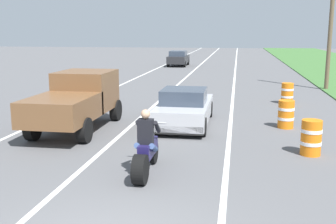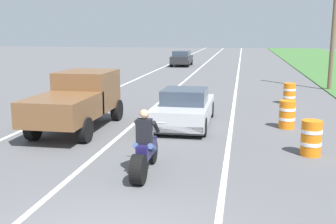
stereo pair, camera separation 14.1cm
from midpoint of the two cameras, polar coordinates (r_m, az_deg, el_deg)
lane_stripe_left_solid at (r=26.93m, az=-5.95°, el=3.80°), size 0.14×120.00×0.01m
lane_stripe_right_solid at (r=25.87m, az=9.59°, el=3.41°), size 0.14×120.00×0.01m
lane_stripe_centre_dashed at (r=26.16m, az=1.66°, el=3.64°), size 0.14×120.00×0.01m
motorcycle_with_rider at (r=9.89m, az=-2.87°, el=-5.49°), size 0.70×2.21×1.62m
sports_car_silver at (r=15.13m, az=2.66°, el=0.50°), size 1.84×4.30×1.37m
pickup_truck_left_lane_brown at (r=14.70m, az=-12.13°, el=1.84°), size 2.02×4.80×1.98m
utility_pole_roadside at (r=25.96m, az=22.20°, el=12.02°), size 0.24×0.24×8.35m
construction_barrel_nearest at (r=12.16m, az=19.53°, el=-3.40°), size 0.58×0.58×1.00m
construction_barrel_mid at (r=15.28m, az=16.41°, el=-0.32°), size 0.58×0.58×1.00m
construction_barrel_far at (r=20.40m, az=16.64°, el=2.46°), size 0.58×0.58×1.00m
distant_car_far_ahead at (r=41.11m, az=2.00°, el=7.46°), size 1.80×4.00×1.50m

